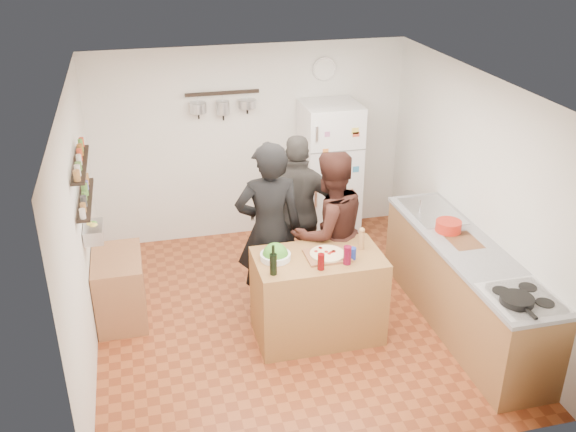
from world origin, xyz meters
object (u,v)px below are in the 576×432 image
object	(u,v)px
prep_island	(318,296)
counter_run	(464,287)
fridge	(329,172)
wall_clock	(324,69)
person_center	(329,232)
side_table	(120,288)
person_left	(269,230)
salad_bowl	(275,256)
salt_canister	(352,253)
wine_bottle	(273,264)
red_bowl	(448,226)
pepper_mill	(361,240)
person_back	(298,214)
skillet	(517,300)

from	to	relation	value
prep_island	counter_run	world-z (taller)	prep_island
fridge	wall_clock	world-z (taller)	wall_clock
person_center	side_table	bearing A→B (deg)	-21.83
prep_island	person_left	xyz separation A→B (m)	(-0.37, 0.56, 0.51)
salad_bowl	wall_clock	world-z (taller)	wall_clock
salt_canister	person_left	distance (m)	0.95
salt_canister	fridge	world-z (taller)	fridge
salad_bowl	person_center	world-z (taller)	person_center
wine_bottle	person_left	world-z (taller)	person_left
red_bowl	wall_clock	world-z (taller)	wall_clock
prep_island	pepper_mill	distance (m)	0.71
pepper_mill	red_bowl	bearing A→B (deg)	7.67
salt_canister	person_center	size ratio (longest dim) A/B	0.07
person_back	salt_canister	bearing A→B (deg)	116.08
pepper_mill	person_back	world-z (taller)	person_back
counter_run	wall_clock	distance (m)	3.22
salad_bowl	wall_clock	distance (m)	2.93
prep_island	wall_clock	world-z (taller)	wall_clock
prep_island	skillet	distance (m)	1.91
prep_island	person_back	distance (m)	1.09
person_left	fridge	xyz separation A→B (m)	(1.13, 1.56, -0.06)
pepper_mill	wine_bottle	bearing A→B (deg)	-164.13
wine_bottle	person_center	xyz separation A→B (m)	(0.76, 0.72, -0.12)
pepper_mill	person_center	bearing A→B (deg)	113.03
pepper_mill	person_back	distance (m)	1.02
salt_canister	counter_run	bearing A→B (deg)	-3.03
wine_bottle	person_center	world-z (taller)	person_center
pepper_mill	salt_canister	world-z (taller)	pepper_mill
person_back	fridge	bearing A→B (deg)	-108.27
salt_canister	red_bowl	size ratio (longest dim) A/B	0.44
side_table	counter_run	bearing A→B (deg)	-15.66
person_back	red_bowl	xyz separation A→B (m)	(1.40, -0.80, 0.07)
fridge	side_table	bearing A→B (deg)	-153.59
skillet	fridge	size ratio (longest dim) A/B	0.16
salt_canister	fridge	bearing A→B (deg)	78.45
person_center	person_back	bearing A→B (deg)	-82.02
fridge	wine_bottle	bearing A→B (deg)	-118.28
prep_island	person_back	world-z (taller)	person_back
person_center	skillet	size ratio (longest dim) A/B	6.19
wall_clock	fridge	bearing A→B (deg)	-90.00
prep_island	person_center	distance (m)	0.71
salad_bowl	fridge	distance (m)	2.38
person_center	skillet	distance (m)	2.05
wine_bottle	counter_run	distance (m)	2.08
salad_bowl	red_bowl	distance (m)	1.88
pepper_mill	counter_run	bearing A→B (deg)	-12.48
red_bowl	pepper_mill	bearing A→B (deg)	-172.33
salt_canister	person_center	xyz separation A→B (m)	(-0.04, 0.62, -0.07)
pepper_mill	person_left	distance (m)	0.97
wine_bottle	side_table	xyz separation A→B (m)	(-1.43, 1.00, -0.65)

